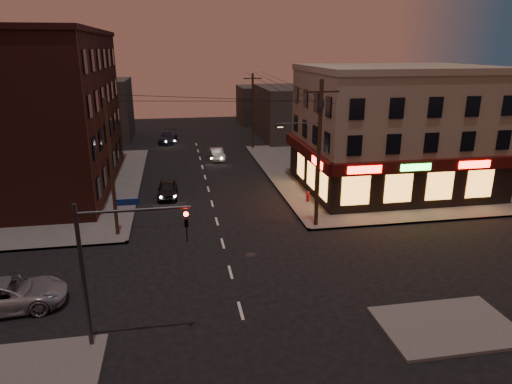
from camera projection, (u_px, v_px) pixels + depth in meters
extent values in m
plane|color=black|center=(230.00, 272.00, 25.67)|extent=(120.00, 120.00, 0.00)
cube|color=#514F4C|center=(382.00, 171.00, 46.50)|extent=(24.00, 28.00, 0.15)
cube|color=#514F4C|center=(3.00, 189.00, 40.44)|extent=(24.00, 28.00, 0.15)
cube|color=tan|center=(394.00, 131.00, 39.46)|extent=(15.00, 12.00, 10.00)
cube|color=tan|center=(399.00, 69.00, 37.87)|extent=(15.20, 12.20, 0.50)
cube|color=black|center=(425.00, 187.00, 34.88)|extent=(15.12, 0.25, 3.40)
cube|color=black|center=(309.00, 172.00, 39.21)|extent=(0.25, 12.12, 3.40)
cube|color=#3E0B0A|center=(430.00, 166.00, 34.05)|extent=(15.60, 0.50, 0.90)
cube|color=#3E0B0A|center=(307.00, 152.00, 38.61)|extent=(0.50, 12.60, 0.90)
cube|color=#FF140C|center=(365.00, 170.00, 32.91)|extent=(2.60, 0.06, 0.55)
cube|color=#FF140C|center=(475.00, 164.00, 34.39)|extent=(2.60, 0.06, 0.55)
cube|color=#26FF3F|center=(416.00, 167.00, 33.58)|extent=(2.40, 0.06, 0.50)
cube|color=#FF140C|center=(317.00, 162.00, 35.00)|extent=(0.06, 2.60, 0.55)
cube|color=#FC9B37|center=(419.00, 187.00, 34.61)|extent=(12.40, 0.08, 2.20)
cube|color=#FC9B37|center=(311.00, 174.00, 38.22)|extent=(0.08, 8.40, 2.20)
cube|color=#431C15|center=(34.00, 114.00, 39.04)|extent=(12.00, 20.00, 13.00)
cube|color=#3F3D3A|center=(297.00, 113.00, 62.61)|extent=(10.00, 12.00, 7.00)
cube|color=#3F3D3A|center=(96.00, 110.00, 61.67)|extent=(9.00, 10.00, 8.00)
cube|color=#3F3D3A|center=(263.00, 105.00, 75.55)|extent=(8.00, 8.00, 6.00)
cylinder|color=#382619|center=(319.00, 155.00, 30.69)|extent=(0.28, 0.28, 10.00)
cube|color=#382619|center=(321.00, 92.00, 29.42)|extent=(2.40, 0.12, 0.12)
cylinder|color=#333538|center=(321.00, 104.00, 29.66)|extent=(0.44, 0.44, 0.50)
cylinder|color=#333538|center=(301.00, 123.00, 29.81)|extent=(2.60, 0.10, 0.10)
cube|color=#333538|center=(280.00, 125.00, 29.60)|extent=(0.60, 0.25, 0.18)
cube|color=#FFD88C|center=(280.00, 127.00, 29.63)|extent=(0.35, 0.15, 0.04)
cylinder|color=#382619|center=(253.00, 111.00, 55.42)|extent=(0.26, 0.26, 9.00)
cylinder|color=#382619|center=(111.00, 169.00, 29.21)|extent=(0.24, 0.24, 9.00)
cylinder|color=#333538|center=(83.00, 279.00, 18.34)|extent=(0.18, 0.18, 6.40)
cylinder|color=#333538|center=(134.00, 210.00, 17.86)|extent=(4.40, 0.12, 0.12)
imported|color=black|center=(186.00, 219.00, 18.35)|extent=(0.16, 0.20, 1.00)
sphere|color=#FF0C05|center=(186.00, 214.00, 18.16)|extent=(0.20, 0.20, 0.20)
cube|color=navy|center=(128.00, 202.00, 17.72)|extent=(0.90, 0.05, 0.25)
imported|color=#95969D|center=(7.00, 295.00, 21.86)|extent=(5.67, 3.05, 1.51)
imported|color=black|center=(167.00, 189.00, 38.37)|extent=(1.70, 4.06, 1.37)
imported|color=slate|center=(217.00, 154.00, 51.11)|extent=(1.77, 4.08, 1.31)
imported|color=#1B1D36|center=(168.00, 137.00, 60.33)|extent=(2.73, 5.28, 1.46)
cylinder|color=maroon|center=(308.00, 197.00, 36.89)|extent=(0.26, 0.26, 0.68)
sphere|color=maroon|center=(308.00, 193.00, 36.78)|extent=(0.27, 0.27, 0.27)
cylinder|color=maroon|center=(308.00, 196.00, 36.85)|extent=(0.37, 0.16, 0.14)
cylinder|color=maroon|center=(308.00, 196.00, 36.85)|extent=(0.16, 0.37, 0.14)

